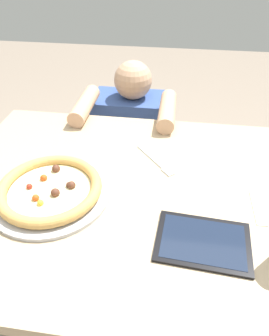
{
  "coord_description": "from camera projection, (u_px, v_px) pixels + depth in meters",
  "views": [
    {
      "loc": [
        0.1,
        -0.71,
        1.39
      ],
      "look_at": [
        -0.01,
        0.07,
        0.78
      ],
      "focal_mm": 33.06,
      "sensor_mm": 36.0,
      "label": 1
    }
  ],
  "objects": [
    {
      "name": "diner_seated",
      "position": [
        133.0,
        152.0,
        1.73
      ],
      "size": [
        0.43,
        0.53,
        0.91
      ],
      "color": "#333847",
      "rests_on": "ground"
    },
    {
      "name": "tablet",
      "position": [
        203.0,
        242.0,
        0.79
      ],
      "size": [
        0.25,
        0.19,
        0.01
      ],
      "color": "black",
      "rests_on": "dining_table"
    },
    {
      "name": "pizza_near",
      "position": [
        50.0,
        190.0,
        0.93
      ],
      "size": [
        0.36,
        0.36,
        0.05
      ],
      "color": "#B7B7BC",
      "rests_on": "dining_table"
    },
    {
      "name": "fork",
      "position": [
        156.0,
        161.0,
        1.07
      ],
      "size": [
        0.14,
        0.17,
        0.0
      ],
      "color": "silver",
      "rests_on": "dining_table"
    },
    {
      "name": "ground_plane",
      "position": [
        135.0,
        311.0,
        1.42
      ],
      "size": [
        8.0,
        8.0,
        0.0
      ],
      "primitive_type": "plane",
      "color": "gray"
    },
    {
      "name": "dining_table",
      "position": [
        135.0,
        214.0,
        1.03
      ],
      "size": [
        1.22,
        0.9,
        0.75
      ],
      "color": "tan",
      "rests_on": "ground"
    }
  ]
}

